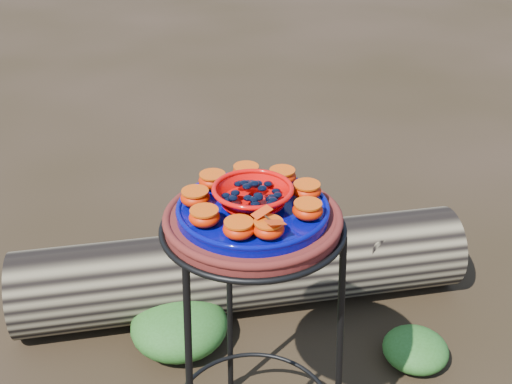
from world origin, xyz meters
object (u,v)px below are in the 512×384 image
object	(u,v)px
red_bowl	(253,197)
cobalt_plate	(253,211)
driftwood_log	(243,269)
plant_stand	(253,350)
terracotta_saucer	(253,221)

from	to	relation	value
red_bowl	cobalt_plate	bearing A→B (deg)	0.00
driftwood_log	plant_stand	bearing A→B (deg)	-104.60
cobalt_plate	driftwood_log	distance (m)	0.86
plant_stand	red_bowl	size ratio (longest dim) A/B	4.33
cobalt_plate	driftwood_log	bearing A→B (deg)	75.40
cobalt_plate	red_bowl	xyz separation A→B (m)	(0.00, 0.00, 0.03)
plant_stand	cobalt_plate	world-z (taller)	cobalt_plate
plant_stand	terracotta_saucer	xyz separation A→B (m)	(0.00, 0.00, 0.37)
terracotta_saucer	driftwood_log	xyz separation A→B (m)	(0.16, 0.60, -0.57)
terracotta_saucer	cobalt_plate	bearing A→B (deg)	0.00
plant_stand	terracotta_saucer	size ratio (longest dim) A/B	1.85
terracotta_saucer	driftwood_log	size ratio (longest dim) A/B	0.25
plant_stand	cobalt_plate	size ratio (longest dim) A/B	2.16
driftwood_log	terracotta_saucer	bearing A→B (deg)	-104.60
plant_stand	driftwood_log	world-z (taller)	plant_stand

